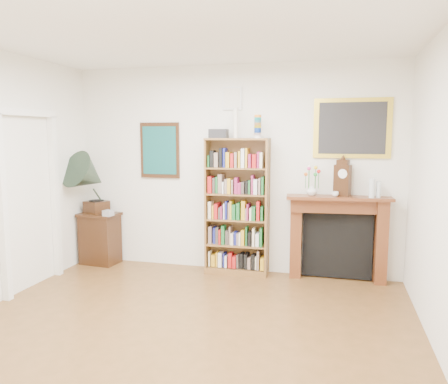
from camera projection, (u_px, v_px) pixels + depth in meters
name	position (u px, v px, depth m)	size (l,w,h in m)	color
room	(161.00, 193.00, 3.55)	(4.51, 5.01, 2.81)	brown
door_casing	(30.00, 185.00, 5.27)	(0.08, 1.02, 2.17)	white
teal_poster	(160.00, 150.00, 6.16)	(0.58, 0.04, 0.78)	black
small_picture	(232.00, 98.00, 5.81)	(0.26, 0.04, 0.30)	white
gilt_painting	(352.00, 128.00, 5.47)	(0.95, 0.04, 0.75)	gold
bookshelf	(237.00, 199.00, 5.81)	(0.85, 0.33, 2.10)	brown
side_cabinet	(100.00, 238.00, 6.36)	(0.54, 0.40, 0.74)	black
fireplace	(338.00, 231.00, 5.60)	(1.33, 0.43, 1.10)	#542713
gramophone	(90.00, 179.00, 6.14)	(0.76, 0.84, 0.91)	black
cd_stack	(108.00, 213.00, 6.09)	(0.12, 0.12, 0.08)	#B2B1BE
mantel_clock	(342.00, 179.00, 5.48)	(0.22, 0.17, 0.46)	black
flower_vase	(312.00, 190.00, 5.55)	(0.14, 0.14, 0.14)	silver
teacup	(335.00, 194.00, 5.46)	(0.08, 0.08, 0.06)	silver
bottle_left	(372.00, 188.00, 5.35)	(0.07, 0.07, 0.24)	silver
bottle_right	(378.00, 189.00, 5.37)	(0.06, 0.06, 0.20)	silver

